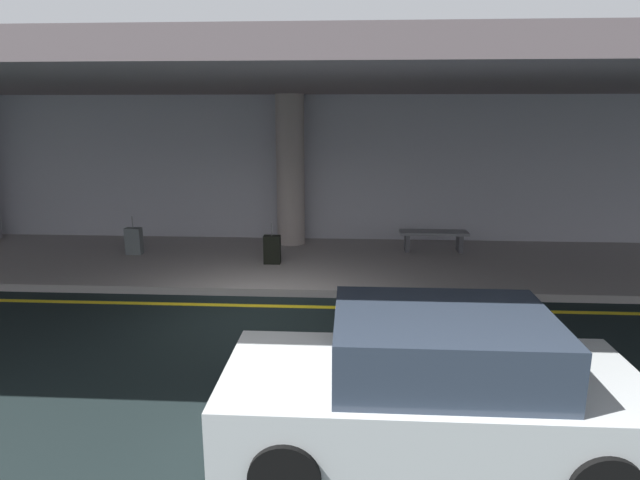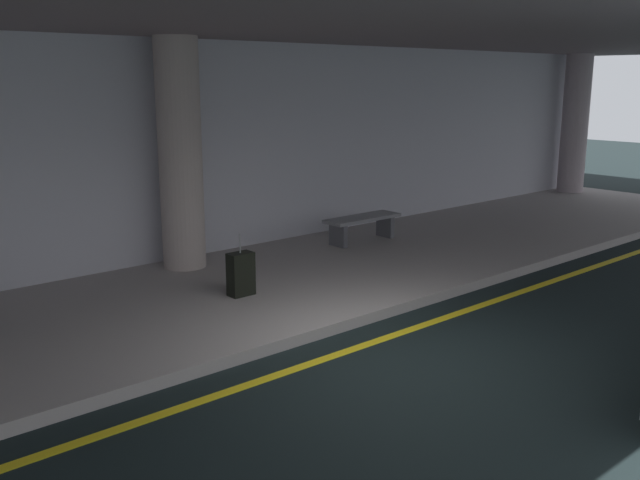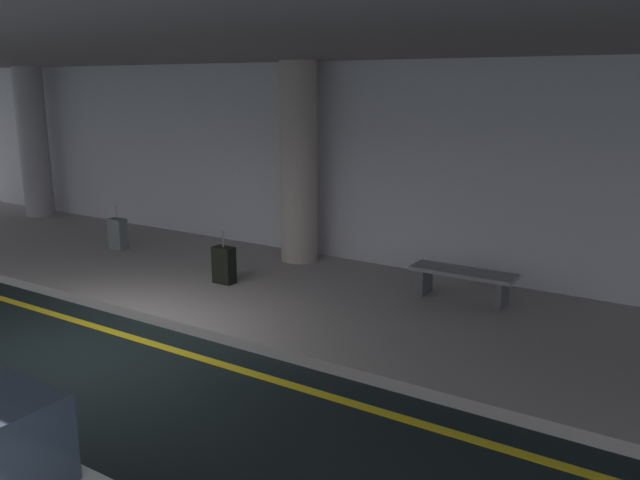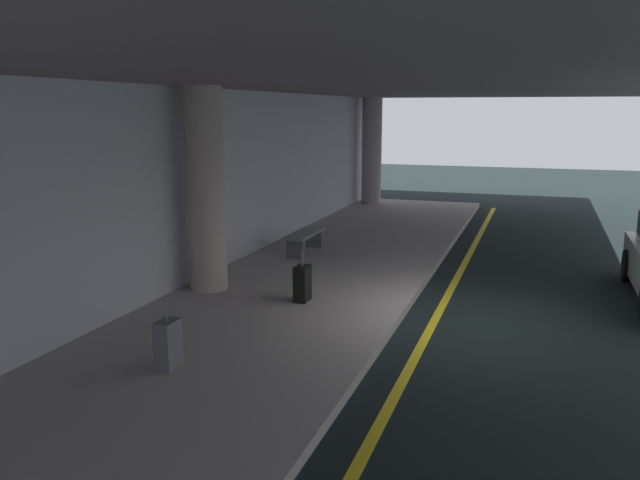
% 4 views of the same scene
% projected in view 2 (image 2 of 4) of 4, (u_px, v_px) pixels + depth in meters
% --- Properties ---
extents(ground_plane, '(60.00, 60.00, 0.00)m').
position_uv_depth(ground_plane, '(393.00, 358.00, 8.09)').
color(ground_plane, black).
extents(sidewalk, '(26.00, 4.20, 0.15)m').
position_uv_depth(sidewalk, '(240.00, 292.00, 10.35)').
color(sidewalk, '#9C9593').
rests_on(sidewalk, ground).
extents(lane_stripe_yellow, '(26.00, 0.14, 0.01)m').
position_uv_depth(lane_stripe_yellow, '(363.00, 346.00, 8.45)').
color(lane_stripe_yellow, yellow).
rests_on(lane_stripe_yellow, ground).
extents(support_column_left_mid, '(0.69, 0.69, 3.65)m').
position_uv_depth(support_column_left_mid, '(180.00, 155.00, 11.08)').
color(support_column_left_mid, '#A2938D').
rests_on(support_column_left_mid, sidewalk).
extents(support_column_center, '(0.69, 0.69, 3.65)m').
position_uv_depth(support_column_center, '(575.00, 124.00, 18.75)').
color(support_column_center, '#9E8F95').
rests_on(support_column_center, sidewalk).
extents(ceiling_overhang, '(28.00, 13.20, 0.30)m').
position_uv_depth(ceiling_overhang, '(254.00, 16.00, 9.11)').
color(ceiling_overhang, slate).
rests_on(ceiling_overhang, support_column_far_left).
extents(terminal_back_wall, '(26.00, 0.30, 3.80)m').
position_uv_depth(terminal_back_wall, '(160.00, 156.00, 11.60)').
color(terminal_back_wall, '#B2B1BC').
rests_on(terminal_back_wall, ground).
extents(suitcase_upright_primary, '(0.36, 0.22, 0.90)m').
position_uv_depth(suitcase_upright_primary, '(241.00, 274.00, 9.88)').
color(suitcase_upright_primary, black).
rests_on(suitcase_upright_primary, sidewalk).
extents(bench_metal, '(1.60, 0.50, 0.48)m').
position_uv_depth(bench_metal, '(362.00, 223.00, 13.17)').
color(bench_metal, slate).
rests_on(bench_metal, sidewalk).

